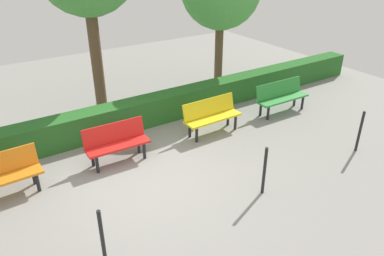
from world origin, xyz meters
TOP-DOWN VIEW (x-y plane):
  - ground_plane at (0.00, 0.00)m, footprint 19.39×19.39m
  - bench_green at (-4.68, -0.81)m, footprint 1.61×0.50m
  - bench_yellow at (-2.33, -0.85)m, footprint 1.50×0.48m
  - bench_red at (0.17, -0.87)m, footprint 1.38×0.49m
  - hedge_row at (-1.10, -2.16)m, footprint 15.39×0.55m
  - railing_post_near at (-4.59, 1.73)m, footprint 0.06×0.06m
  - railing_post_mid at (-1.69, 1.73)m, footprint 0.06×0.06m
  - railing_post_far at (1.48, 1.73)m, footprint 0.06×0.06m

SIDE VIEW (x-z plane):
  - ground_plane at x=0.00m, z-range 0.00..0.00m
  - hedge_row at x=-1.10m, z-range 0.00..0.72m
  - bench_red at x=0.17m, z-range 0.05..0.91m
  - bench_yellow at x=-2.33m, z-range 0.05..0.91m
  - bench_green at x=-4.68m, z-range 0.05..0.91m
  - railing_post_near at x=-4.59m, z-range 0.00..1.00m
  - railing_post_mid at x=-1.69m, z-range 0.00..1.00m
  - railing_post_far at x=1.48m, z-range 0.00..1.00m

